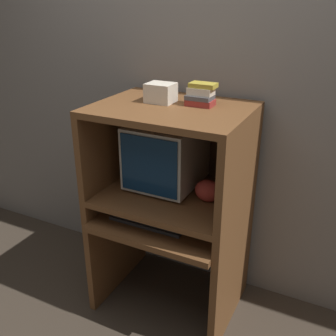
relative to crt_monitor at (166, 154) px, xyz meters
name	(u,v)px	position (x,y,z in m)	size (l,w,h in m)	color
ground_plane	(147,331)	(0.07, -0.41, -0.99)	(12.00, 12.00, 0.00)	#3D3328
wall_back	(199,93)	(0.07, 0.31, 0.31)	(6.00, 0.06, 2.60)	gray
desk_base	(168,250)	(0.07, -0.12, -0.59)	(0.84, 0.70, 0.65)	brown
desk_monitor_shelf	(171,197)	(0.07, -0.08, -0.23)	(0.84, 0.66, 0.14)	brown
hutch_upper	(174,135)	(0.07, -0.05, 0.14)	(0.84, 0.66, 0.52)	brown
crt_monitor	(166,154)	(0.00, 0.00, 0.00)	(0.38, 0.44, 0.39)	beige
keyboard	(149,220)	(0.01, -0.24, -0.33)	(0.45, 0.16, 0.03)	#2D2D30
mouse	(198,231)	(0.31, -0.22, -0.33)	(0.06, 0.04, 0.03)	black
snack_bag	(208,191)	(0.30, -0.08, -0.14)	(0.15, 0.11, 0.13)	#BC382D
book_stack	(201,95)	(0.21, 0.00, 0.38)	(0.15, 0.10, 0.12)	maroon
storage_box	(161,93)	(-0.02, -0.03, 0.37)	(0.15, 0.13, 0.11)	beige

